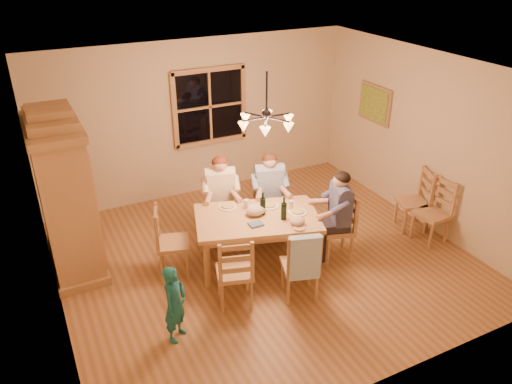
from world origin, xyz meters
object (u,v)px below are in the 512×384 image
chair_far_left (222,220)px  chair_far_right (269,216)px  chair_end_right (336,238)px  chair_spare_front (430,223)px  chandelier (266,121)px  adult_plaid_man (270,184)px  chair_near_left (235,282)px  chair_spare_back (411,211)px  dining_table (257,223)px  wine_bottle_a (263,203)px  adult_woman (220,188)px  adult_slate_man (339,205)px  chair_near_right (299,275)px  armoire (66,198)px  chair_end_left (174,253)px  child (175,304)px  wine_bottle_b (284,208)px

chair_far_left → chair_far_right: (0.70, -0.21, 0.00)m
chair_end_right → chair_spare_front: same height
chandelier → adult_plaid_man: size_ratio=0.88×
chair_near_left → chair_spare_front: (3.22, 0.00, 0.00)m
chair_spare_back → dining_table: bearing=104.5°
chair_spare_front → wine_bottle_a: bearing=70.6°
adult_woman → chair_spare_front: 3.19m
chair_far_left → adult_woman: bearing=-46.5°
adult_slate_man → chair_near_right: bearing=136.7°
chair_far_right → chair_near_right: bearing=93.4°
adult_woman → chair_spare_front: adult_woman is taller
armoire → adult_plaid_man: size_ratio=2.63×
chandelier → chair_near_left: 2.05m
dining_table → adult_slate_man: size_ratio=2.15×
chair_end_left → dining_table: bearing=90.0°
dining_table → child: child is taller
chandelier → chair_near_left: size_ratio=0.78×
chair_far_left → adult_slate_man: (1.27, -1.20, 0.54)m
adult_slate_man → chair_spare_front: 1.62m
chair_far_left → chair_near_left: 1.56m
chandelier → chair_spare_back: size_ratio=0.78×
chair_near_left → chair_end_left: bearing=133.3°
chair_near_right → chair_far_left: bearing=117.9°
chair_end_right → child: chair_end_right is taller
chair_near_right → chair_spare_back: size_ratio=1.00×
chair_far_right → chair_end_left: same height
chair_far_left → chair_near_right: 1.77m
wine_bottle_a → armoire: bearing=155.5°
adult_woman → wine_bottle_a: 0.89m
chair_far_right → chair_end_right: same height
armoire → chair_near_left: bearing=-46.4°
child → chair_spare_back: bearing=-32.0°
chandelier → wine_bottle_b: bearing=-62.2°
adult_plaid_man → armoire: bearing=7.8°
chair_near_left → chair_far_right: bearing=64.8°
chair_far_left → adult_woman: 0.54m
chair_near_left → chair_end_right: size_ratio=1.00×
chandelier → chair_spare_back: 3.04m
adult_woman → chair_spare_back: size_ratio=0.88×
armoire → dining_table: (2.27, -1.10, -0.40)m
chair_far_right → chair_near_right: size_ratio=1.00×
adult_plaid_man → chair_end_left: bearing=28.0°
chair_far_right → adult_woman: 0.91m
chair_end_left → chair_spare_back: same height
chair_near_right → child: chair_near_right is taller
chair_spare_back → wine_bottle_b: bearing=109.5°
adult_plaid_man → chair_spare_front: bearing=165.2°
dining_table → wine_bottle_b: (0.28, -0.22, 0.27)m
armoire → chair_far_right: (2.81, -0.45, -0.75)m
chair_far_left → chair_spare_back: size_ratio=1.00×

